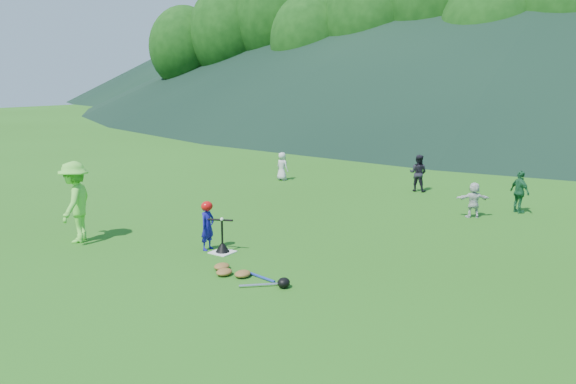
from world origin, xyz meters
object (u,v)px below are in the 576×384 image
object	(u,v)px
fielder_c	(520,192)
batting_tee	(222,247)
home_plate	(223,252)
batter_child	(207,226)
fielder_b	(418,173)
fielder_a	(282,166)
equipment_pile	(242,274)
adult_coach	(75,202)
fielder_d	(474,200)

from	to	relation	value
fielder_c	batting_tee	xyz separation A→B (m)	(-4.43, -7.33, -0.46)
home_plate	fielder_c	world-z (taller)	fielder_c
home_plate	batter_child	world-z (taller)	batter_child
fielder_b	fielder_a	bearing A→B (deg)	4.89
batter_child	fielder_c	size ratio (longest dim) A/B	0.89
equipment_pile	batting_tee	bearing A→B (deg)	143.85
adult_coach	fielder_b	size ratio (longest dim) A/B	1.52
fielder_a	fielder_c	bearing A→B (deg)	-173.23
adult_coach	fielder_c	size ratio (longest dim) A/B	1.57
home_plate	batter_child	size ratio (longest dim) A/B	0.43
batter_child	equipment_pile	world-z (taller)	batter_child
home_plate	fielder_a	size ratio (longest dim) A/B	0.44
fielder_b	fielder_d	distance (m)	3.58
fielder_c	home_plate	bearing A→B (deg)	95.77
adult_coach	fielder_d	size ratio (longest dim) A/B	1.93
fielder_a	fielder_d	size ratio (longest dim) A/B	1.07
fielder_d	fielder_a	bearing A→B (deg)	-46.60
adult_coach	batting_tee	bearing A→B (deg)	75.72
equipment_pile	batter_child	bearing A→B (deg)	151.13
fielder_c	batting_tee	distance (m)	8.57
fielder_b	batting_tee	size ratio (longest dim) A/B	1.78
equipment_pile	adult_coach	bearing A→B (deg)	-176.76
fielder_b	batting_tee	bearing A→B (deg)	78.61
fielder_a	fielder_d	xyz separation A→B (m)	(7.37, -1.70, -0.03)
fielder_a	equipment_pile	xyz separation A→B (m)	(5.14, -8.74, -0.44)
home_plate	adult_coach	distance (m)	3.62
adult_coach	equipment_pile	xyz separation A→B (m)	(4.58, 0.26, -0.86)
batter_child	equipment_pile	xyz separation A→B (m)	(1.70, -0.94, -0.46)
batter_child	batting_tee	bearing A→B (deg)	-92.27
home_plate	batting_tee	size ratio (longest dim) A/B	0.66
equipment_pile	fielder_d	bearing A→B (deg)	72.38
fielder_b	batting_tee	xyz separation A→B (m)	(-1.00, -8.63, -0.48)
adult_coach	fielder_b	distance (m)	10.73
adult_coach	fielder_a	world-z (taller)	adult_coach
home_plate	adult_coach	world-z (taller)	adult_coach
fielder_b	home_plate	bearing A→B (deg)	78.61
batting_tee	equipment_pile	bearing A→B (deg)	-36.15
fielder_b	equipment_pile	distance (m)	9.59
home_plate	batter_child	bearing A→B (deg)	-178.95
home_plate	fielder_c	xyz separation A→B (m)	(4.43, 7.33, 0.58)
home_plate	fielder_c	size ratio (longest dim) A/B	0.38
fielder_b	adult_coach	bearing A→B (deg)	61.64
fielder_a	fielder_b	size ratio (longest dim) A/B	0.84
batter_child	adult_coach	world-z (taller)	adult_coach
fielder_b	fielder_d	xyz separation A→B (m)	(2.53, -2.52, -0.13)
fielder_a	fielder_c	size ratio (longest dim) A/B	0.87
home_plate	fielder_d	world-z (taller)	fielder_d
batter_child	fielder_a	xyz separation A→B (m)	(-3.44, 7.81, -0.02)
batter_child	fielder_b	size ratio (longest dim) A/B	0.87
home_plate	adult_coach	xyz separation A→B (m)	(-3.29, -1.20, 0.91)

